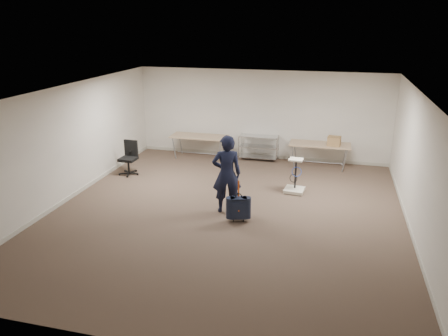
# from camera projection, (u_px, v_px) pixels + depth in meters

# --- Properties ---
(ground) EXTENTS (9.00, 9.00, 0.00)m
(ground) POSITION_uv_depth(u_px,v_px,m) (226.00, 213.00, 10.13)
(ground) COLOR #4A382D
(ground) RESTS_ON ground
(room_shell) EXTENTS (8.00, 9.00, 9.00)m
(room_shell) POSITION_uv_depth(u_px,v_px,m) (239.00, 190.00, 11.38)
(room_shell) COLOR silver
(room_shell) RESTS_ON ground
(folding_table_left) EXTENTS (1.80, 0.75, 0.73)m
(folding_table_left) POSITION_uv_depth(u_px,v_px,m) (199.00, 137.00, 13.98)
(folding_table_left) COLOR tan
(folding_table_left) RESTS_ON ground
(folding_table_right) EXTENTS (1.80, 0.75, 0.73)m
(folding_table_right) POSITION_uv_depth(u_px,v_px,m) (320.00, 145.00, 13.09)
(folding_table_right) COLOR tan
(folding_table_right) RESTS_ON ground
(wire_shelf) EXTENTS (1.22, 0.47, 0.80)m
(wire_shelf) POSITION_uv_depth(u_px,v_px,m) (259.00, 147.00, 13.84)
(wire_shelf) COLOR #BBBDC2
(wire_shelf) RESTS_ON ground
(person) EXTENTS (0.77, 0.63, 1.84)m
(person) POSITION_uv_depth(u_px,v_px,m) (227.00, 174.00, 9.94)
(person) COLOR black
(person) RESTS_ON ground
(suitcase) EXTENTS (0.40, 0.29, 0.96)m
(suitcase) POSITION_uv_depth(u_px,v_px,m) (238.00, 208.00, 9.60)
(suitcase) COLOR #152131
(suitcase) RESTS_ON ground
(office_chair) EXTENTS (0.59, 0.59, 0.97)m
(office_chair) POSITION_uv_depth(u_px,v_px,m) (129.00, 164.00, 12.61)
(office_chair) COLOR black
(office_chair) RESTS_ON ground
(equipment_cart) EXTENTS (0.54, 0.54, 0.91)m
(equipment_cart) POSITION_uv_depth(u_px,v_px,m) (295.00, 184.00, 11.28)
(equipment_cart) COLOR beige
(equipment_cart) RESTS_ON ground
(cardboard_box) EXTENTS (0.40, 0.33, 0.28)m
(cardboard_box) POSITION_uv_depth(u_px,v_px,m) (334.00, 141.00, 12.85)
(cardboard_box) COLOR #A36C4B
(cardboard_box) RESTS_ON folding_table_right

